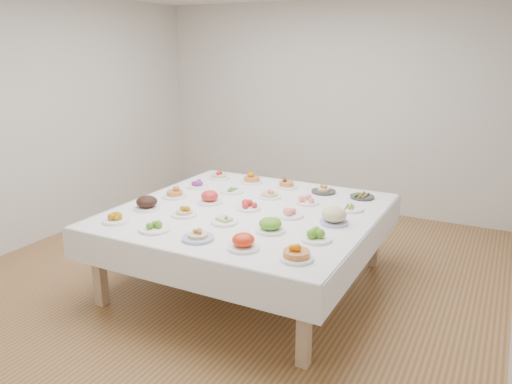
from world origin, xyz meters
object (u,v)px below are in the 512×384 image
at_px(display_table, 249,216).
at_px(dish_24, 362,196).
at_px(dish_0, 116,218).
at_px(dish_12, 248,204).

height_order(display_table, dish_24, dish_24).
xyz_separation_m(dish_0, dish_12, (0.84, 0.83, 0.01)).
bearing_deg(dish_12, display_table, -44.68).
xyz_separation_m(display_table, dish_0, (-0.85, -0.83, 0.10)).
bearing_deg(display_table, dish_0, -135.52).
bearing_deg(display_table, dish_24, 45.40).
distance_m(dish_0, dish_24, 2.37).
distance_m(dish_12, dish_24, 1.19).
distance_m(display_table, dish_0, 1.19).
height_order(dish_12, dish_24, dish_12).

